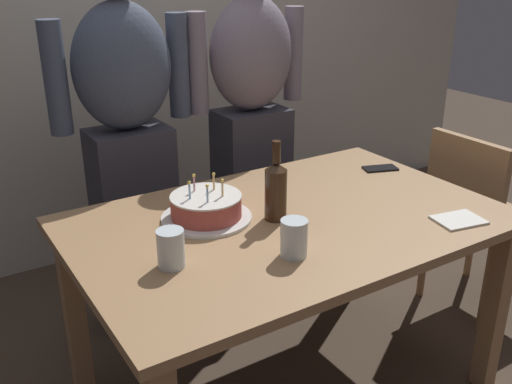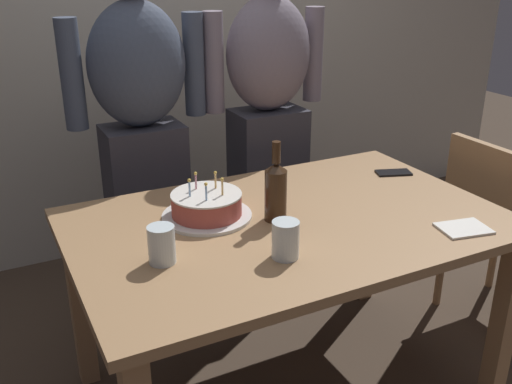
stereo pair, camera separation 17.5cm
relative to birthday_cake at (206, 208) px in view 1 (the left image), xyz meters
The scene contains 11 objects.
back_wall 1.52m from the birthday_cake, 79.94° to the left, with size 5.20×0.10×2.60m, color beige.
dining_table 0.32m from the birthday_cake, 30.18° to the right, with size 1.50×0.96×0.74m.
birthday_cake is the anchor object (origin of this frame).
water_glass_near 0.34m from the birthday_cake, 135.53° to the right, with size 0.08×0.08×0.12m, color silver.
water_glass_far 0.39m from the birthday_cake, 74.88° to the right, with size 0.08×0.08×0.12m, color silver.
wine_bottle 0.25m from the birthday_cake, 31.47° to the right, with size 0.08×0.08×0.28m.
cell_phone 0.87m from the birthday_cake, ahead, with size 0.14×0.07×0.01m, color black.
napkin_stack 0.88m from the birthday_cake, 33.40° to the right, with size 0.16×0.12×0.01m, color white.
person_man_bearded 0.63m from the birthday_cake, 93.27° to the left, with size 0.61×0.27×1.66m.
person_woman_cardigan 0.86m from the birthday_cake, 47.38° to the left, with size 0.61×0.27×1.66m.
dining_chair 1.34m from the birthday_cake, ahead, with size 0.42×0.42×0.87m.
Camera 1 is at (-1.08, -1.49, 1.59)m, focal length 40.41 mm.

